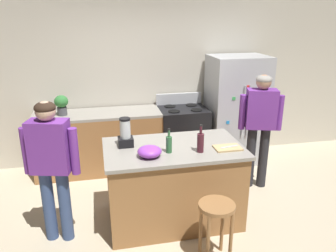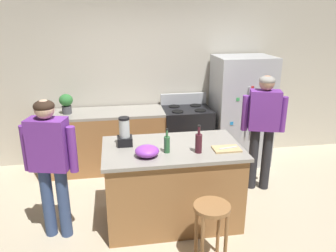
% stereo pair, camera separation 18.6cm
% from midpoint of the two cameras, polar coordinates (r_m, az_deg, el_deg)
% --- Properties ---
extents(ground_plane, '(14.00, 14.00, 0.00)m').
position_cam_midpoint_polar(ground_plane, '(4.27, -0.42, -15.46)').
color(ground_plane, beige).
extents(back_wall, '(8.00, 0.10, 2.70)m').
position_cam_midpoint_polar(back_wall, '(5.55, -4.58, 7.84)').
color(back_wall, beige).
rests_on(back_wall, ground_plane).
extents(kitchen_island, '(1.58, 0.94, 0.95)m').
position_cam_midpoint_polar(kitchen_island, '(4.02, -0.44, -9.83)').
color(kitchen_island, '#9E6B3D').
rests_on(kitchen_island, ground_plane).
extents(back_counter_run, '(2.00, 0.64, 0.95)m').
position_cam_midpoint_polar(back_counter_run, '(5.36, -12.25, -2.68)').
color(back_counter_run, '#9E6B3D').
rests_on(back_counter_run, ground_plane).
extents(refrigerator, '(0.90, 0.73, 1.76)m').
position_cam_midpoint_polar(refrigerator, '(5.60, 10.58, 2.72)').
color(refrigerator, '#B7BABF').
rests_on(refrigerator, ground_plane).
extents(stove_range, '(0.76, 0.65, 1.13)m').
position_cam_midpoint_polar(stove_range, '(5.47, 1.51, -1.67)').
color(stove_range, black).
rests_on(stove_range, ground_plane).
extents(person_by_island_left, '(0.59, 0.31, 1.59)m').
position_cam_midpoint_polar(person_by_island_left, '(3.71, -20.66, -5.43)').
color(person_by_island_left, '#384C7A').
rests_on(person_by_island_left, ground_plane).
extents(person_by_sink_right, '(0.59, 0.32, 1.63)m').
position_cam_midpoint_polar(person_by_sink_right, '(4.73, 14.36, 0.84)').
color(person_by_sink_right, '#26262B').
rests_on(person_by_sink_right, ground_plane).
extents(bar_stool, '(0.36, 0.36, 0.65)m').
position_cam_midpoint_polar(bar_stool, '(3.41, 6.64, -15.16)').
color(bar_stool, '#9E6B3D').
rests_on(bar_stool, ground_plane).
extents(potted_plant, '(0.20, 0.20, 0.30)m').
position_cam_midpoint_polar(potted_plant, '(5.20, -18.70, 3.60)').
color(potted_plant, '#4C4C51').
rests_on(potted_plant, back_counter_run).
extents(blender_appliance, '(0.17, 0.17, 0.33)m').
position_cam_midpoint_polar(blender_appliance, '(3.84, -8.67, -1.42)').
color(blender_appliance, black).
rests_on(blender_appliance, kitchen_island).
extents(bottle_olive_oil, '(0.07, 0.07, 0.28)m').
position_cam_midpoint_polar(bottle_olive_oil, '(3.63, -1.31, -3.06)').
color(bottle_olive_oil, '#2D6638').
rests_on(bottle_olive_oil, kitchen_island).
extents(bottle_wine, '(0.08, 0.08, 0.32)m').
position_cam_midpoint_polar(bottle_wine, '(3.65, 4.11, -2.75)').
color(bottle_wine, '#471923').
rests_on(bottle_wine, kitchen_island).
extents(mixing_bowl, '(0.26, 0.26, 0.12)m').
position_cam_midpoint_polar(mixing_bowl, '(3.55, -4.67, -4.37)').
color(mixing_bowl, purple).
rests_on(mixing_bowl, kitchen_island).
extents(cutting_board, '(0.30, 0.20, 0.02)m').
position_cam_midpoint_polar(cutting_board, '(3.80, 8.75, -3.71)').
color(cutting_board, tan).
rests_on(cutting_board, kitchen_island).
extents(chef_knife, '(0.22, 0.07, 0.01)m').
position_cam_midpoint_polar(chef_knife, '(3.81, 9.05, -3.50)').
color(chef_knife, '#B7BABF').
rests_on(chef_knife, cutting_board).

